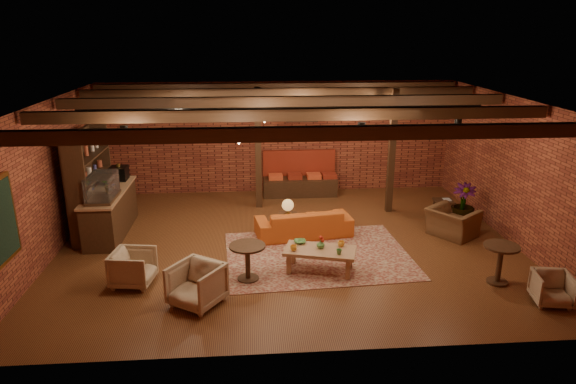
{
  "coord_description": "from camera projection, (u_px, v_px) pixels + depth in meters",
  "views": [
    {
      "loc": [
        -0.82,
        -10.54,
        4.65
      ],
      "look_at": [
        0.0,
        0.2,
        1.17
      ],
      "focal_mm": 32.0,
      "sensor_mm": 36.0,
      "label": 1
    }
  ],
  "objects": [
    {
      "name": "round_table_left",
      "position": [
        248.0,
        256.0,
        9.75
      ],
      "size": [
        0.69,
        0.69,
        0.72
      ],
      "color": "black",
      "rests_on": "floor"
    },
    {
      "name": "shelving_hutch",
      "position": [
        91.0,
        184.0,
        11.83
      ],
      "size": [
        0.52,
        2.0,
        2.4
      ],
      "primitive_type": null,
      "color": "black",
      "rests_on": "ground"
    },
    {
      "name": "sofa",
      "position": [
        304.0,
        223.0,
        11.89
      ],
      "size": [
        2.3,
        1.18,
        0.64
      ],
      "primitive_type": "imported",
      "rotation": [
        0.0,
        0.0,
        3.29
      ],
      "color": "#B44D19",
      "rests_on": "floor"
    },
    {
      "name": "side_table_book",
      "position": [
        444.0,
        202.0,
        12.83
      ],
      "size": [
        0.5,
        0.5,
        0.54
      ],
      "rotation": [
        0.0,
        0.0,
        -0.08
      ],
      "color": "black",
      "rests_on": "floor"
    },
    {
      "name": "armchair_a",
      "position": [
        133.0,
        266.0,
        9.61
      ],
      "size": [
        0.78,
        0.82,
        0.75
      ],
      "primitive_type": "imported",
      "rotation": [
        0.0,
        0.0,
        1.42
      ],
      "color": "beige",
      "rests_on": "floor"
    },
    {
      "name": "wall_left",
      "position": [
        49.0,
        181.0,
        10.63
      ],
      "size": [
        0.02,
        8.0,
        3.2
      ],
      "primitive_type": "cube",
      "color": "maroon",
      "rests_on": "ground"
    },
    {
      "name": "service_counter",
      "position": [
        109.0,
        201.0,
        11.89
      ],
      "size": [
        0.8,
        2.5,
        1.6
      ],
      "primitive_type": null,
      "color": "black",
      "rests_on": "ground"
    },
    {
      "name": "floor",
      "position": [
        289.0,
        244.0,
        11.48
      ],
      "size": [
        10.0,
        10.0,
        0.0
      ],
      "primitive_type": "plane",
      "color": "#3F1C0F",
      "rests_on": "ground"
    },
    {
      "name": "plant_counter",
      "position": [
        114.0,
        181.0,
        11.96
      ],
      "size": [
        0.35,
        0.39,
        0.3
      ],
      "primitive_type": "imported",
      "color": "#337F33",
      "rests_on": "service_counter"
    },
    {
      "name": "post_right",
      "position": [
        392.0,
        152.0,
        13.09
      ],
      "size": [
        0.16,
        0.16,
        3.2
      ],
      "primitive_type": "cube",
      "color": "black",
      "rests_on": "ground"
    },
    {
      "name": "post_left",
      "position": [
        258.0,
        149.0,
        13.42
      ],
      "size": [
        0.16,
        0.16,
        3.2
      ],
      "primitive_type": "cube",
      "color": "black",
      "rests_on": "ground"
    },
    {
      "name": "rug",
      "position": [
        318.0,
        255.0,
        10.94
      ],
      "size": [
        4.04,
        3.2,
        0.01
      ],
      "primitive_type": "cube",
      "rotation": [
        0.0,
        0.0,
        0.07
      ],
      "color": "maroon",
      "rests_on": "floor"
    },
    {
      "name": "armchair_far",
      "position": [
        552.0,
        287.0,
        8.95
      ],
      "size": [
        0.71,
        0.68,
        0.63
      ],
      "primitive_type": "imported",
      "rotation": [
        0.0,
        0.0,
        -0.19
      ],
      "color": "beige",
      "rests_on": "floor"
    },
    {
      "name": "ceiling_beams",
      "position": [
        289.0,
        107.0,
        10.54
      ],
      "size": [
        9.8,
        6.4,
        0.22
      ],
      "primitive_type": null,
      "color": "black",
      "rests_on": "ceiling"
    },
    {
      "name": "banquette",
      "position": [
        300.0,
        178.0,
        14.74
      ],
      "size": [
        2.1,
        0.7,
        1.0
      ],
      "primitive_type": null,
      "color": "maroon",
      "rests_on": "ground"
    },
    {
      "name": "wall_back",
      "position": [
        278.0,
        138.0,
        14.79
      ],
      "size": [
        10.0,
        0.02,
        3.2
      ],
      "primitive_type": "cube",
      "color": "maroon",
      "rests_on": "ground"
    },
    {
      "name": "ceiling_spotlights",
      "position": [
        289.0,
        117.0,
        10.61
      ],
      "size": [
        6.4,
        4.4,
        0.28
      ],
      "primitive_type": null,
      "color": "black",
      "rests_on": "ceiling"
    },
    {
      "name": "service_sign",
      "position": [
        302.0,
        117.0,
        13.75
      ],
      "size": [
        0.86,
        0.06,
        0.3
      ],
      "primitive_type": "cube",
      "color": "#FF5019",
      "rests_on": "ceiling"
    },
    {
      "name": "chalkboard_menu",
      "position": [
        2.0,
        221.0,
        8.45
      ],
      "size": [
        0.08,
        0.96,
        1.46
      ],
      "primitive_type": "cube",
      "color": "black",
      "rests_on": "wall_left"
    },
    {
      "name": "wall_right",
      "position": [
        513.0,
        171.0,
        11.36
      ],
      "size": [
        0.02,
        8.0,
        3.2
      ],
      "primitive_type": "cube",
      "color": "maroon",
      "rests_on": "ground"
    },
    {
      "name": "wall_front",
      "position": [
        311.0,
        255.0,
        7.2
      ],
      "size": [
        10.0,
        0.02,
        3.2
      ],
      "primitive_type": "cube",
      "color": "maroon",
      "rests_on": "ground"
    },
    {
      "name": "ceiling",
      "position": [
        289.0,
        101.0,
        10.5
      ],
      "size": [
        10.0,
        8.0,
        0.02
      ],
      "primitive_type": "cube",
      "color": "black",
      "rests_on": "wall_back"
    },
    {
      "name": "coffee_table",
      "position": [
        319.0,
        251.0,
        10.12
      ],
      "size": [
        1.52,
        1.04,
        0.73
      ],
      "rotation": [
        0.0,
        0.0,
        -0.28
      ],
      "color": "olive",
      "rests_on": "floor"
    },
    {
      "name": "round_table_right",
      "position": [
        500.0,
        258.0,
        9.61
      ],
      "size": [
        0.66,
        0.66,
        0.77
      ],
      "color": "black",
      "rests_on": "floor"
    },
    {
      "name": "side_table_lamp",
      "position": [
        288.0,
        208.0,
        11.84
      ],
      "size": [
        0.45,
        0.45,
        0.87
      ],
      "rotation": [
        0.0,
        0.0,
        -0.09
      ],
      "color": "black",
      "rests_on": "floor"
    },
    {
      "name": "armchair_b",
      "position": [
        196.0,
        283.0,
        8.89
      ],
      "size": [
        1.09,
        1.07,
        0.83
      ],
      "primitive_type": "imported",
      "rotation": [
        0.0,
        0.0,
        -0.6
      ],
      "color": "beige",
      "rests_on": "floor"
    },
    {
      "name": "ceiling_pipe",
      "position": [
        283.0,
        107.0,
        12.13
      ],
      "size": [
        9.6,
        0.12,
        0.12
      ],
      "primitive_type": "cylinder",
      "rotation": [
        0.0,
        1.57,
        0.0
      ],
      "color": "black",
      "rests_on": "ceiling"
    },
    {
      "name": "plant_tall",
      "position": [
        467.0,
        164.0,
        12.33
      ],
      "size": [
        2.21,
        2.21,
        2.99
      ],
      "primitive_type": "imported",
      "rotation": [
        0.0,
        0.0,
        -0.43
      ],
      "color": "#4C7F4C",
      "rests_on": "floor"
    },
    {
      "name": "armchair_right",
      "position": [
        453.0,
        218.0,
        11.83
      ],
      "size": [
        1.14,
        1.21,
        0.89
      ],
      "primitive_type": "imported",
      "rotation": [
        0.0,
        0.0,
        2.21
      ],
      "color": "brown",
      "rests_on": "floor"
    }
  ]
}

